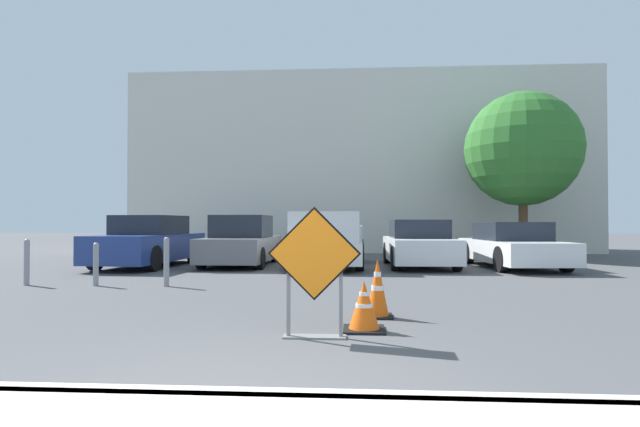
{
  "coord_description": "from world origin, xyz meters",
  "views": [
    {
      "loc": [
        0.85,
        -3.44,
        1.31
      ],
      "look_at": [
        0.19,
        6.86,
        1.5
      ],
      "focal_mm": 28.0,
      "sensor_mm": 36.0,
      "label": 1
    }
  ],
  "objects_px": {
    "traffic_cone_nearest": "(364,306)",
    "parked_car_nearest": "(149,243)",
    "pickup_truck": "(328,242)",
    "bollard_second": "(96,263)",
    "traffic_cone_second": "(378,289)",
    "road_closed_sign": "(314,265)",
    "bollard_third": "(27,261)",
    "parked_car_third": "(419,245)",
    "parked_car_fourth": "(512,246)",
    "bollard_nearest": "(166,260)",
    "parked_car_second": "(241,243)"
  },
  "relations": [
    {
      "from": "pickup_truck",
      "to": "bollard_nearest",
      "type": "xyz_separation_m",
      "value": [
        -3.1,
        -4.77,
        -0.19
      ]
    },
    {
      "from": "pickup_truck",
      "to": "bollard_second",
      "type": "distance_m",
      "value": 6.62
    },
    {
      "from": "pickup_truck",
      "to": "parked_car_third",
      "type": "bearing_deg",
      "value": -175.66
    },
    {
      "from": "parked_car_fourth",
      "to": "bollard_second",
      "type": "height_order",
      "value": "parked_car_fourth"
    },
    {
      "from": "road_closed_sign",
      "to": "bollard_second",
      "type": "height_order",
      "value": "road_closed_sign"
    },
    {
      "from": "parked_car_second",
      "to": "pickup_truck",
      "type": "distance_m",
      "value": 2.69
    },
    {
      "from": "traffic_cone_second",
      "to": "parked_car_fourth",
      "type": "distance_m",
      "value": 9.0
    },
    {
      "from": "traffic_cone_second",
      "to": "parked_car_nearest",
      "type": "distance_m",
      "value": 9.95
    },
    {
      "from": "road_closed_sign",
      "to": "parked_car_third",
      "type": "distance_m",
      "value": 9.61
    },
    {
      "from": "parked_car_third",
      "to": "bollard_second",
      "type": "distance_m",
      "value": 8.79
    },
    {
      "from": "parked_car_fourth",
      "to": "pickup_truck",
      "type": "bearing_deg",
      "value": -3.17
    },
    {
      "from": "pickup_truck",
      "to": "parked_car_fourth",
      "type": "relative_size",
      "value": 1.15
    },
    {
      "from": "parked_car_second",
      "to": "parked_car_nearest",
      "type": "bearing_deg",
      "value": 12.12
    },
    {
      "from": "parked_car_third",
      "to": "bollard_third",
      "type": "relative_size",
      "value": 4.2
    },
    {
      "from": "parked_car_nearest",
      "to": "bollard_second",
      "type": "relative_size",
      "value": 5.15
    },
    {
      "from": "parked_car_second",
      "to": "bollard_second",
      "type": "bearing_deg",
      "value": 70.07
    },
    {
      "from": "parked_car_nearest",
      "to": "pickup_truck",
      "type": "bearing_deg",
      "value": -173.92
    },
    {
      "from": "traffic_cone_nearest",
      "to": "pickup_truck",
      "type": "bearing_deg",
      "value": 95.6
    },
    {
      "from": "traffic_cone_nearest",
      "to": "bollard_nearest",
      "type": "xyz_separation_m",
      "value": [
        -3.95,
        3.93,
        0.24
      ]
    },
    {
      "from": "parked_car_fourth",
      "to": "traffic_cone_nearest",
      "type": "bearing_deg",
      "value": 58.76
    },
    {
      "from": "traffic_cone_nearest",
      "to": "bollard_third",
      "type": "xyz_separation_m",
      "value": [
        -6.94,
        3.93,
        0.22
      ]
    },
    {
      "from": "traffic_cone_second",
      "to": "bollard_third",
      "type": "xyz_separation_m",
      "value": [
        -7.15,
        3.06,
        0.12
      ]
    },
    {
      "from": "traffic_cone_nearest",
      "to": "parked_car_second",
      "type": "distance_m",
      "value": 9.69
    },
    {
      "from": "parked_car_second",
      "to": "parked_car_fourth",
      "type": "xyz_separation_m",
      "value": [
        8.05,
        -0.24,
        -0.07
      ]
    },
    {
      "from": "traffic_cone_second",
      "to": "road_closed_sign",
      "type": "bearing_deg",
      "value": -120.51
    },
    {
      "from": "road_closed_sign",
      "to": "bollard_nearest",
      "type": "bearing_deg",
      "value": 127.64
    },
    {
      "from": "parked_car_third",
      "to": "parked_car_fourth",
      "type": "distance_m",
      "value": 2.68
    },
    {
      "from": "road_closed_sign",
      "to": "parked_car_nearest",
      "type": "distance_m",
      "value": 10.56
    },
    {
      "from": "bollard_nearest",
      "to": "traffic_cone_nearest",
      "type": "bearing_deg",
      "value": -44.88
    },
    {
      "from": "traffic_cone_second",
      "to": "bollard_second",
      "type": "distance_m",
      "value": 6.43
    },
    {
      "from": "pickup_truck",
      "to": "parked_car_fourth",
      "type": "distance_m",
      "value": 5.37
    },
    {
      "from": "parked_car_second",
      "to": "pickup_truck",
      "type": "height_order",
      "value": "pickup_truck"
    },
    {
      "from": "parked_car_second",
      "to": "road_closed_sign",
      "type": "bearing_deg",
      "value": 108.08
    },
    {
      "from": "traffic_cone_nearest",
      "to": "parked_car_third",
      "type": "height_order",
      "value": "parked_car_third"
    },
    {
      "from": "traffic_cone_nearest",
      "to": "parked_car_nearest",
      "type": "xyz_separation_m",
      "value": [
        -6.21,
        8.47,
        0.42
      ]
    },
    {
      "from": "parked_car_second",
      "to": "parked_car_fourth",
      "type": "bearing_deg",
      "value": 179.03
    },
    {
      "from": "traffic_cone_second",
      "to": "parked_car_third",
      "type": "relative_size",
      "value": 0.2
    },
    {
      "from": "pickup_truck",
      "to": "parked_car_third",
      "type": "relative_size",
      "value": 1.32
    },
    {
      "from": "traffic_cone_nearest",
      "to": "parked_car_nearest",
      "type": "bearing_deg",
      "value": 126.24
    },
    {
      "from": "pickup_truck",
      "to": "bollard_second",
      "type": "height_order",
      "value": "pickup_truck"
    },
    {
      "from": "traffic_cone_second",
      "to": "bollard_third",
      "type": "relative_size",
      "value": 0.84
    },
    {
      "from": "traffic_cone_second",
      "to": "parked_car_second",
      "type": "xyz_separation_m",
      "value": [
        -3.74,
        8.14,
        0.3
      ]
    },
    {
      "from": "parked_car_nearest",
      "to": "pickup_truck",
      "type": "xyz_separation_m",
      "value": [
        5.36,
        0.22,
        0.01
      ]
    },
    {
      "from": "parked_car_nearest",
      "to": "parked_car_fourth",
      "type": "xyz_separation_m",
      "value": [
        10.73,
        0.3,
        -0.09
      ]
    },
    {
      "from": "parked_car_second",
      "to": "parked_car_third",
      "type": "bearing_deg",
      "value": 178.99
    },
    {
      "from": "parked_car_third",
      "to": "bollard_second",
      "type": "bearing_deg",
      "value": 33.2
    },
    {
      "from": "road_closed_sign",
      "to": "bollard_third",
      "type": "xyz_separation_m",
      "value": [
        -6.37,
        4.38,
        -0.31
      ]
    },
    {
      "from": "road_closed_sign",
      "to": "bollard_nearest",
      "type": "xyz_separation_m",
      "value": [
        -3.38,
        4.38,
        -0.29
      ]
    },
    {
      "from": "traffic_cone_nearest",
      "to": "parked_car_second",
      "type": "xyz_separation_m",
      "value": [
        -3.53,
        9.01,
        0.4
      ]
    },
    {
      "from": "traffic_cone_second",
      "to": "parked_car_third",
      "type": "height_order",
      "value": "parked_car_third"
    }
  ]
}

